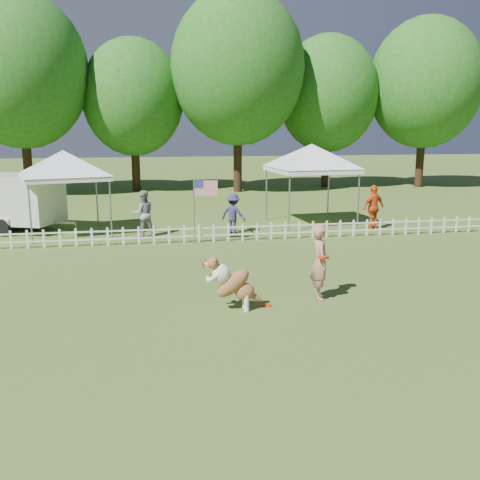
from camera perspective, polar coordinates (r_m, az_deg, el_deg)
The scene contains 17 objects.
ground at distance 11.55m, azimuth 2.87°, elevation -7.34°, with size 120.00×120.00×0.00m, color #446720.
picket_fence at distance 18.14m, azimuth -2.05°, elevation 0.78°, with size 22.00×0.08×0.60m, color white, non-canonical shape.
handler at distance 12.11m, azimuth 8.54°, elevation -2.35°, with size 0.62×0.41×1.70m, color tan.
dog at distance 11.26m, azimuth -0.65°, elevation -4.65°, with size 1.16×0.39×1.19m, color brown, non-canonical shape.
frisbee_on_turf at distance 11.74m, azimuth 2.87°, elevation -6.97°, with size 0.22×0.22×0.02m, color red.
canopy_tent_left at distance 20.20m, azimuth -18.10°, elevation 4.72°, with size 2.85×2.85×2.95m, color white, non-canonical shape.
canopy_tent_right at distance 21.32m, azimuth 7.54°, elevation 5.77°, with size 3.01×3.01×3.11m, color white, non-canonical shape.
cargo_trailer at distance 21.76m, azimuth -23.74°, elevation 3.73°, with size 4.90×2.16×2.16m, color silver, non-canonical shape.
flag_pole at distance 17.70m, azimuth -4.91°, elevation 3.02°, with size 0.83×0.09×2.16m, color gray, non-canonical shape.
spectator_a at distance 19.21m, azimuth -10.27°, elevation 2.80°, with size 0.80×0.62×1.64m, color gray.
spectator_b at distance 19.43m, azimuth -0.73°, elevation 2.80°, with size 0.93×0.54×1.44m, color navy.
spectator_c at distance 20.80m, azimuth 14.05°, elevation 3.40°, with size 0.99×0.41×1.69m, color #E44E1A.
tree_left at distance 32.85m, azimuth -22.29°, elevation 14.92°, with size 7.40×7.40×12.00m, color #245A19, non-canonical shape.
tree_center_left at distance 33.14m, azimuth -11.29°, elevation 13.62°, with size 6.00×6.00×9.80m, color #245A19, non-canonical shape.
tree_center_right at distance 32.19m, azimuth -0.26°, elevation 16.39°, with size 7.60×7.60×12.60m, color #245A19, non-canonical shape.
tree_right at distance 35.08m, azimuth 9.32°, elevation 14.08°, with size 6.20×6.20×10.40m, color #245A19, non-canonical shape.
tree_far_right at distance 36.61m, azimuth 19.07°, elevation 14.28°, with size 7.00×7.00×11.40m, color #245A19, non-canonical shape.
Camera 1 is at (-2.47, -10.62, 3.82)m, focal length 40.00 mm.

